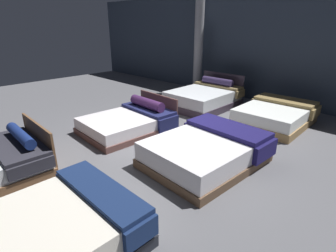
% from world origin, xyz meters
% --- Properties ---
extents(ground_plane, '(18.00, 18.00, 0.02)m').
position_xyz_m(ground_plane, '(0.00, 0.00, -0.01)').
color(ground_plane, '#5B5B60').
extents(showroom_back_wall, '(18.00, 0.06, 3.50)m').
position_xyz_m(showroom_back_wall, '(0.00, 4.78, 1.75)').
color(showroom_back_wall, '#333D4C').
rests_on(showroom_back_wall, ground_plane).
extents(bed_1, '(1.66, 2.06, 0.56)m').
position_xyz_m(bed_1, '(1.16, -3.04, 0.25)').
color(bed_1, black).
rests_on(bed_1, ground_plane).
extents(bed_2, '(1.67, 2.13, 0.75)m').
position_xyz_m(bed_2, '(-1.20, -0.01, 0.23)').
color(bed_2, brown).
rests_on(bed_2, ground_plane).
extents(bed_3, '(1.79, 2.19, 0.59)m').
position_xyz_m(bed_3, '(1.14, -0.03, 0.26)').
color(bed_3, brown).
rests_on(bed_3, ground_plane).
extents(bed_4, '(1.73, 2.16, 0.94)m').
position_xyz_m(bed_4, '(-1.13, 2.88, 0.29)').
color(bed_4, '#332936').
rests_on(bed_4, ground_plane).
extents(bed_5, '(1.66, 2.08, 0.55)m').
position_xyz_m(bed_5, '(1.13, 2.94, 0.25)').
color(bed_5, olive).
rests_on(bed_5, ground_plane).
extents(support_pillar, '(0.33, 0.33, 3.50)m').
position_xyz_m(support_pillar, '(-2.50, 4.21, 1.75)').
color(support_pillar, '#99999E').
rests_on(support_pillar, ground_plane).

